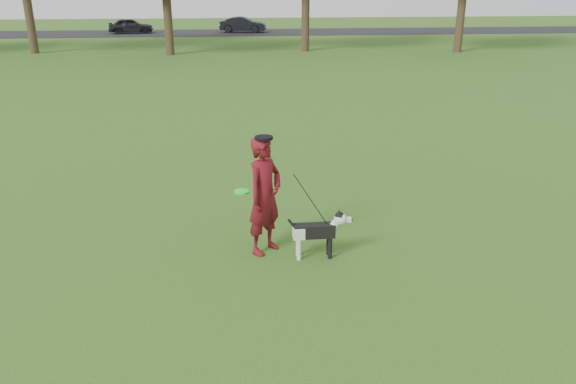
{
  "coord_description": "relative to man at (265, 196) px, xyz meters",
  "views": [
    {
      "loc": [
        -0.75,
        -8.2,
        3.96
      ],
      "look_at": [
        0.1,
        -0.23,
        0.95
      ],
      "focal_mm": 35.0,
      "sensor_mm": 36.0,
      "label": 1
    }
  ],
  "objects": [
    {
      "name": "man_held_items",
      "position": [
        0.65,
        -0.17,
        -0.0
      ],
      "size": [
        1.4,
        0.43,
        1.34
      ],
      "color": "#1EF433",
      "rests_on": "ground"
    },
    {
      "name": "ground",
      "position": [
        0.26,
        0.28,
        -0.92
      ],
      "size": [
        120.0,
        120.0,
        0.0
      ],
      "primitive_type": "plane",
      "color": "#285116",
      "rests_on": "ground"
    },
    {
      "name": "road",
      "position": [
        0.26,
        40.28,
        -0.91
      ],
      "size": [
        120.0,
        7.0,
        0.02
      ],
      "primitive_type": "cube",
      "color": "black",
      "rests_on": "ground"
    },
    {
      "name": "dog",
      "position": [
        0.8,
        -0.3,
        -0.46
      ],
      "size": [
        0.99,
        0.2,
        0.75
      ],
      "color": "black",
      "rests_on": "ground"
    },
    {
      "name": "car_left",
      "position": [
        -8.14,
        40.28,
        -0.31
      ],
      "size": [
        3.63,
        1.82,
        1.19
      ],
      "primitive_type": "imported",
      "rotation": [
        0.0,
        0.0,
        1.69
      ],
      "color": "black",
      "rests_on": "road"
    },
    {
      "name": "car_mid",
      "position": [
        0.91,
        40.28,
        -0.28
      ],
      "size": [
        3.91,
        1.95,
        1.23
      ],
      "primitive_type": "imported",
      "rotation": [
        0.0,
        0.0,
        1.39
      ],
      "color": "black",
      "rests_on": "road"
    },
    {
      "name": "man",
      "position": [
        0.0,
        0.0,
        0.0
      ],
      "size": [
        0.78,
        0.79,
        1.84
      ],
      "primitive_type": "imported",
      "rotation": [
        0.0,
        0.0,
        0.82
      ],
      "color": "maroon",
      "rests_on": "ground"
    }
  ]
}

